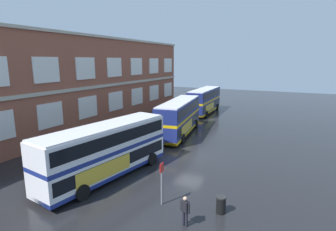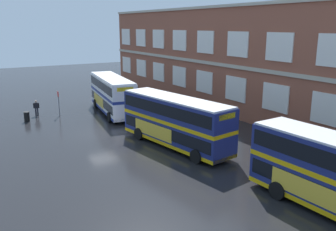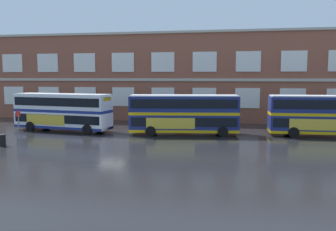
% 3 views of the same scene
% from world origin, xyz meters
% --- Properties ---
extents(ground_plane, '(120.00, 120.00, 0.00)m').
position_xyz_m(ground_plane, '(0.00, 2.00, 0.00)').
color(ground_plane, black).
extents(brick_terminal_building, '(54.39, 8.19, 11.76)m').
position_xyz_m(brick_terminal_building, '(-0.56, 17.98, 5.73)').
color(brick_terminal_building, brown).
rests_on(brick_terminal_building, ground).
extents(double_decker_near, '(11.26, 4.14, 4.07)m').
position_xyz_m(double_decker_near, '(-6.96, 3.86, 2.15)').
color(double_decker_near, silver).
rests_on(double_decker_near, ground).
extents(double_decker_middle, '(11.26, 4.18, 4.07)m').
position_xyz_m(double_decker_middle, '(6.42, 3.82, 2.15)').
color(double_decker_middle, navy).
rests_on(double_decker_middle, ground).
extents(waiting_passenger, '(0.34, 0.64, 1.70)m').
position_xyz_m(waiting_passenger, '(-10.04, -3.79, 0.93)').
color(waiting_passenger, black).
rests_on(waiting_passenger, ground).
extents(bus_stand_flag, '(0.44, 0.10, 2.70)m').
position_xyz_m(bus_stand_flag, '(-8.66, -1.68, 1.64)').
color(bus_stand_flag, slate).
rests_on(bus_stand_flag, ground).
extents(station_litter_bin, '(0.60, 0.60, 1.03)m').
position_xyz_m(station_litter_bin, '(-7.96, -5.19, 0.52)').
color(station_litter_bin, black).
rests_on(station_litter_bin, ground).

